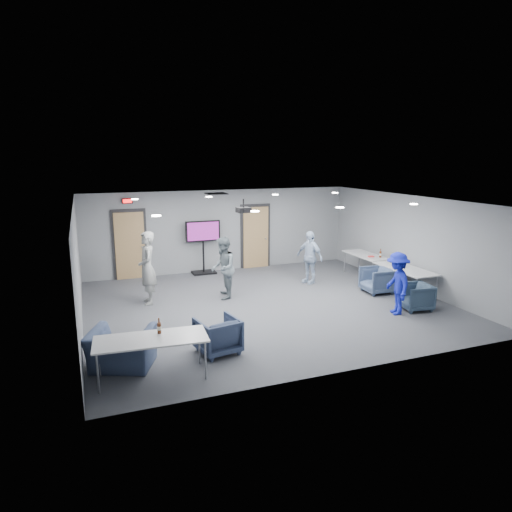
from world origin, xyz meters
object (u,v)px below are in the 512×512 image
object	(u,v)px
person_d	(397,283)
table_front_left	(151,341)
person_b	(223,268)
chair_right_b	(377,280)
bottle_right	(380,254)
chair_front_b	(122,349)
bottle_front	(159,328)
projector	(244,210)
tv_stand	(203,244)
chair_right_c	(415,297)
table_right_b	(405,270)
chair_front_a	(218,335)
person_a	(147,268)
table_right_a	(366,256)
person_c	(309,257)

from	to	relation	value
person_d	table_front_left	distance (m)	6.19
person_b	chair_right_b	size ratio (longest dim) A/B	2.12
bottle_right	chair_front_b	bearing A→B (deg)	-157.27
table_front_left	bottle_front	distance (m)	0.29
projector	tv_stand	bearing A→B (deg)	92.32
person_d	chair_right_c	bearing A→B (deg)	113.00
chair_right_c	projector	world-z (taller)	projector
bottle_front	bottle_right	xyz separation A→B (m)	(7.38, 3.78, -0.00)
chair_right_b	projector	distance (m)	4.30
chair_front_b	table_right_b	bearing A→B (deg)	-143.07
person_d	projector	xyz separation A→B (m)	(-3.03, 2.59, 1.64)
chair_right_c	chair_front_a	world-z (taller)	chair_front_a
chair_right_c	projector	bearing A→B (deg)	-116.24
person_a	person_b	bearing A→B (deg)	82.62
bottle_front	person_d	bearing A→B (deg)	10.13
table_right_a	table_front_left	world-z (taller)	same
chair_right_b	table_front_left	bearing A→B (deg)	-63.56
table_right_a	projector	size ratio (longest dim) A/B	4.70
tv_stand	projector	size ratio (longest dim) A/B	4.76
chair_front_b	table_right_b	xyz separation A→B (m)	(7.83, 1.95, 0.33)
chair_front_b	bottle_front	world-z (taller)	bottle_front
chair_right_b	chair_front_b	xyz separation A→B (m)	(-7.16, -2.28, -0.00)
person_d	chair_front_b	bearing A→B (deg)	-68.84
table_right_a	tv_stand	bearing A→B (deg)	64.03
chair_right_c	table_right_a	distance (m)	3.23
chair_right_c	table_front_left	distance (m)	6.85
chair_right_c	table_front_left	world-z (taller)	table_front_left
person_b	table_front_left	distance (m)	4.66
table_right_b	tv_stand	world-z (taller)	tv_stand
person_d	table_right_b	world-z (taller)	person_d
person_a	chair_right_b	world-z (taller)	person_a
chair_right_c	table_front_left	xyz separation A→B (m)	(-6.72, -1.31, 0.35)
bottle_front	bottle_right	world-z (taller)	bottle_front
person_b	table_front_left	bearing A→B (deg)	-14.87
person_b	bottle_right	world-z (taller)	person_b
person_a	chair_front_a	world-z (taller)	person_a
table_right_b	bottle_front	size ratio (longest dim) A/B	6.88
bottle_front	tv_stand	distance (m)	7.03
chair_right_b	chair_front_b	size ratio (longest dim) A/B	0.72
bottle_front	tv_stand	world-z (taller)	tv_stand
bottle_right	person_d	bearing A→B (deg)	-118.53
person_c	bottle_right	bearing A→B (deg)	52.17
table_right_a	projector	xyz separation A→B (m)	(-4.33, -0.64, 1.72)
person_b	bottle_front	size ratio (longest dim) A/B	5.93
person_b	bottle_right	distance (m)	5.06
person_d	bottle_right	xyz separation A→B (m)	(1.48, 2.72, 0.06)
person_b	tv_stand	world-z (taller)	tv_stand
table_right_b	projector	distance (m)	4.83
person_d	bottle_right	world-z (taller)	person_d
person_c	bottle_right	distance (m)	2.24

